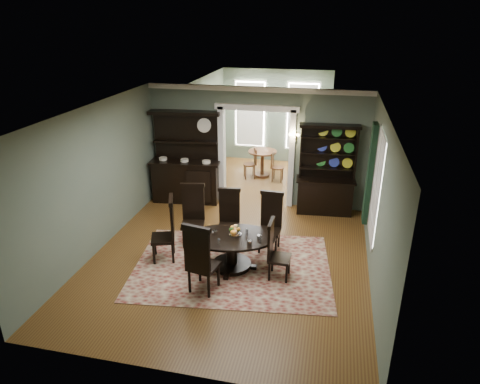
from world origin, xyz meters
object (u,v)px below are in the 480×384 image
object	(u,v)px
sideboard	(186,170)
welsh_dresser	(326,182)
dining_table	(232,246)
parlor_table	(262,160)

from	to	relation	value
sideboard	welsh_dresser	distance (m)	3.58
dining_table	welsh_dresser	xyz separation A→B (m)	(1.65, 2.97, 0.33)
sideboard	welsh_dresser	xyz separation A→B (m)	(3.58, 0.04, -0.02)
dining_table	sideboard	size ratio (longest dim) A/B	0.80
sideboard	welsh_dresser	bearing A→B (deg)	-5.22
welsh_dresser	parlor_table	size ratio (longest dim) A/B	2.59
sideboard	welsh_dresser	world-z (taller)	sideboard
parlor_table	sideboard	bearing A→B (deg)	-126.34
sideboard	parlor_table	distance (m)	2.77
dining_table	parlor_table	size ratio (longest dim) A/B	2.22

